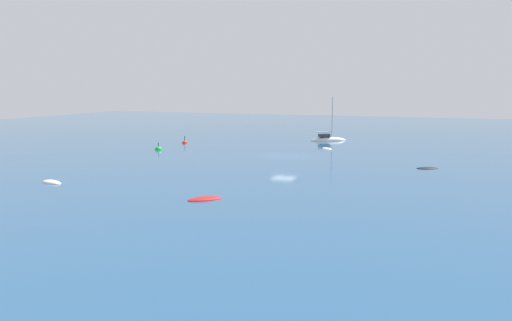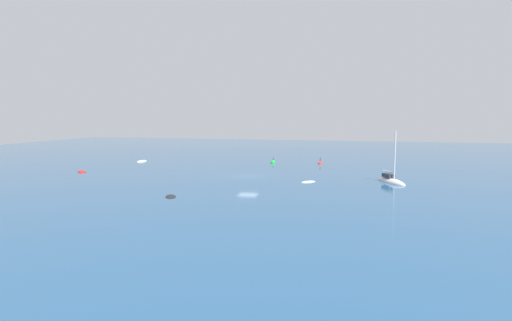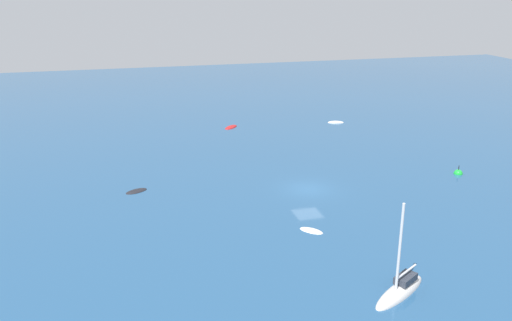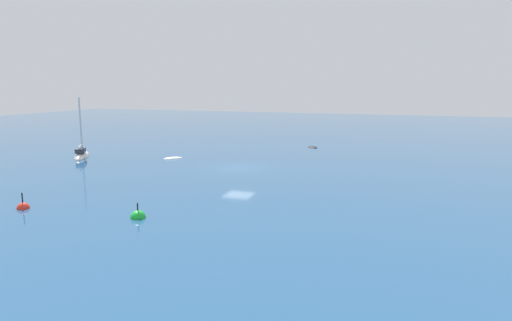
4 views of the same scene
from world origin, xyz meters
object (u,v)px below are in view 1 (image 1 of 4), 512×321
at_px(tender, 205,200).
at_px(channel_buoy, 185,143).
at_px(rib, 52,183).
at_px(sailboat, 328,140).
at_px(dinghy, 327,149).
at_px(rib_1, 427,169).
at_px(mooring_buoy, 159,150).

relative_size(tender, channel_buoy, 1.88).
distance_m(rib, sailboat, 42.45).
xyz_separation_m(dinghy, rib_1, (-11.92, -12.66, 0.00)).
relative_size(dinghy, mooring_buoy, 1.53).
height_order(rib, tender, rib).
height_order(rib_1, mooring_buoy, mooring_buoy).
bearing_deg(rib, tender, -170.62).
distance_m(rib, mooring_buoy, 22.67).
bearing_deg(sailboat, rib_1, -87.02).
height_order(sailboat, channel_buoy, sailboat).
xyz_separation_m(rib, sailboat, (40.45, -12.87, 0.14)).
distance_m(channel_buoy, mooring_buoy, 7.80).
bearing_deg(rib, sailboat, -93.47).
relative_size(rib_1, tender, 0.91).
xyz_separation_m(dinghy, sailboat, (9.61, 2.23, 0.14)).
height_order(dinghy, tender, tender).
relative_size(sailboat, mooring_buoy, 5.11).
bearing_deg(sailboat, dinghy, -108.60).
xyz_separation_m(rib_1, sailboat, (21.54, 14.89, 0.14)).
relative_size(rib_1, channel_buoy, 1.71).
bearing_deg(channel_buoy, dinghy, -87.92).
distance_m(dinghy, sailboat, 9.87).
bearing_deg(sailboat, mooring_buoy, -164.24).
xyz_separation_m(channel_buoy, mooring_buoy, (-7.77, -0.67, -0.00)).
bearing_deg(tender, mooring_buoy, 80.13).
relative_size(dinghy, channel_buoy, 1.47).
relative_size(rib, rib_1, 1.00).
relative_size(tender, mooring_buoy, 1.96).
bearing_deg(rib_1, tender, -150.20).
relative_size(rib_1, mooring_buoy, 1.78).
height_order(rib_1, sailboat, sailboat).
relative_size(channel_buoy, mooring_buoy, 1.04).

